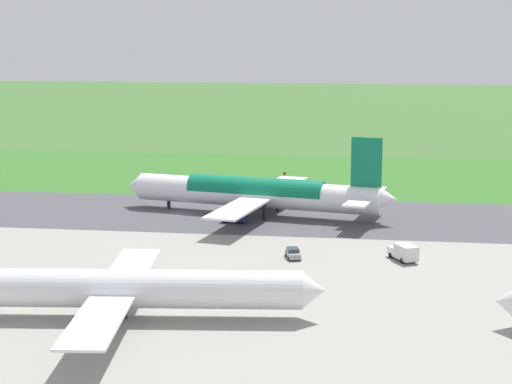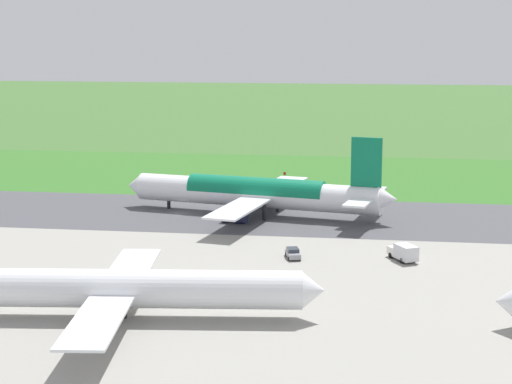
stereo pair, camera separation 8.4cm
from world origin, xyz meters
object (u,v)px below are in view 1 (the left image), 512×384
Objects in this scene: airliner_parked_mid at (121,288)px; traffic_cone_orange at (252,180)px; service_truck_fuel at (404,252)px; service_car_ops at (293,253)px; no_stopping_sign at (285,176)px; airliner_main at (258,193)px.

traffic_cone_orange is (-1.75, -98.52, -3.66)m from airliner_parked_mid.
service_car_ops is (16.90, 0.86, -0.56)m from service_truck_fuel.
airliner_parked_mid is 21.55× the size of no_stopping_sign.
service_car_ops is 67.85m from no_stopping_sign.
traffic_cone_orange is at bearing -79.87° from airliner_main.
traffic_cone_orange is at bearing -76.41° from service_car_ops.
airliner_main is at bearing -72.29° from service_car_ops.
service_car_ops reaches higher than traffic_cone_orange.
no_stopping_sign is at bearing 178.59° from traffic_cone_orange.
service_truck_fuel is 11.19× the size of traffic_cone_orange.
airliner_parked_mid is (8.39, 61.36, -0.42)m from airliner_main.
service_truck_fuel is at bearing 132.05° from airliner_main.
service_truck_fuel is 1.36× the size of service_car_ops.
airliner_main reaches higher than service_car_ops.
airliner_main reaches higher than no_stopping_sign.
no_stopping_sign reaches higher than service_car_ops.
airliner_main is 8.75× the size of service_truck_fuel.
airliner_parked_mid is 36.04m from service_car_ops.
airliner_parked_mid is 10.89× the size of service_car_ops.
no_stopping_sign is (-9.51, -98.33, -2.56)m from airliner_parked_mid.
no_stopping_sign is at bearing -95.52° from airliner_parked_mid.
airliner_parked_mid is at bearing 88.98° from traffic_cone_orange.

